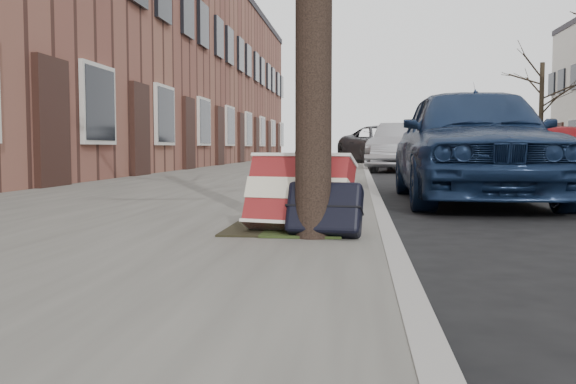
# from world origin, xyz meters

# --- Properties ---
(near_sidewalk) EXTENTS (5.00, 70.00, 0.12)m
(near_sidewalk) POSITION_xyz_m (-3.70, 15.00, 0.06)
(near_sidewalk) COLOR slate
(near_sidewalk) RESTS_ON ground
(house_near) EXTENTS (6.80, 40.00, 7.00)m
(house_near) POSITION_xyz_m (-9.60, 16.00, 3.50)
(house_near) COLOR brown
(house_near) RESTS_ON ground
(dirt_patch) EXTENTS (0.85, 0.85, 0.02)m
(dirt_patch) POSITION_xyz_m (-2.00, 1.20, 0.13)
(dirt_patch) COLOR black
(dirt_patch) RESTS_ON near_sidewalk
(suitcase_red) EXTENTS (0.80, 0.57, 0.56)m
(suitcase_red) POSITION_xyz_m (-1.88, 1.03, 0.40)
(suitcase_red) COLOR maroon
(suitcase_red) RESTS_ON near_sidewalk
(suitcase_navy) EXTENTS (0.54, 0.36, 0.39)m
(suitcase_navy) POSITION_xyz_m (-1.69, 0.84, 0.32)
(suitcase_navy) COLOR black
(suitcase_navy) RESTS_ON near_sidewalk
(car_near_front) EXTENTS (1.86, 4.63, 1.58)m
(car_near_front) POSITION_xyz_m (0.03, 5.34, 0.79)
(car_near_front) COLOR #132444
(car_near_front) RESTS_ON ground
(car_near_mid) EXTENTS (2.50, 4.70, 1.47)m
(car_near_mid) POSITION_xyz_m (-0.06, 16.31, 0.74)
(car_near_mid) COLOR #ABADB3
(car_near_mid) RESTS_ON ground
(car_near_back) EXTENTS (4.27, 6.28, 1.60)m
(car_near_back) POSITION_xyz_m (-0.35, 22.29, 0.80)
(car_near_back) COLOR #3C3C41
(car_near_back) RESTS_ON ground
(car_far_back) EXTENTS (1.80, 4.35, 1.47)m
(car_far_back) POSITION_xyz_m (4.53, 17.39, 0.74)
(car_far_back) COLOR maroon
(car_far_back) RESTS_ON ground
(tree_far_c) EXTENTS (0.22, 0.22, 4.62)m
(tree_far_c) POSITION_xyz_m (7.20, 28.43, 2.43)
(tree_far_c) COLOR black
(tree_far_c) RESTS_ON far_sidewalk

